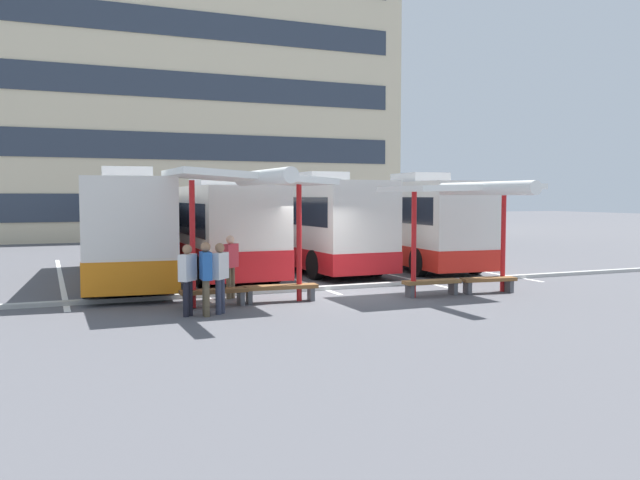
% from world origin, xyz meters
% --- Properties ---
extents(ground_plane, '(160.00, 160.00, 0.00)m').
position_xyz_m(ground_plane, '(0.00, 0.00, 0.00)').
color(ground_plane, '#515156').
extents(terminal_building, '(32.20, 15.73, 21.87)m').
position_xyz_m(terminal_building, '(0.02, 32.59, 9.57)').
color(terminal_building, beige).
rests_on(terminal_building, ground).
extents(coach_bus_0, '(3.47, 10.90, 3.67)m').
position_xyz_m(coach_bus_0, '(-5.19, 5.31, 1.69)').
color(coach_bus_0, silver).
rests_on(coach_bus_0, ground).
extents(coach_bus_1, '(2.75, 12.13, 3.48)m').
position_xyz_m(coach_bus_1, '(-2.07, 7.27, 1.59)').
color(coach_bus_1, silver).
rests_on(coach_bus_1, ground).
extents(coach_bus_2, '(2.80, 10.52, 3.67)m').
position_xyz_m(coach_bus_2, '(1.65, 6.74, 1.71)').
color(coach_bus_2, silver).
rests_on(coach_bus_2, ground).
extents(coach_bus_3, '(3.23, 10.36, 3.67)m').
position_xyz_m(coach_bus_3, '(5.66, 5.97, 1.71)').
color(coach_bus_3, silver).
rests_on(coach_bus_3, ground).
extents(lane_stripe_0, '(0.16, 14.00, 0.01)m').
position_xyz_m(lane_stripe_0, '(-7.25, 6.70, 0.00)').
color(lane_stripe_0, white).
rests_on(lane_stripe_0, ground).
extents(lane_stripe_1, '(0.16, 14.00, 0.01)m').
position_xyz_m(lane_stripe_1, '(-3.62, 6.70, 0.00)').
color(lane_stripe_1, white).
rests_on(lane_stripe_1, ground).
extents(lane_stripe_2, '(0.16, 14.00, 0.01)m').
position_xyz_m(lane_stripe_2, '(0.00, 6.70, 0.00)').
color(lane_stripe_2, white).
rests_on(lane_stripe_2, ground).
extents(lane_stripe_3, '(0.16, 14.00, 0.01)m').
position_xyz_m(lane_stripe_3, '(3.62, 6.70, 0.00)').
color(lane_stripe_3, white).
rests_on(lane_stripe_3, ground).
extents(lane_stripe_4, '(0.16, 14.00, 0.01)m').
position_xyz_m(lane_stripe_4, '(7.25, 6.70, 0.00)').
color(lane_stripe_4, white).
rests_on(lane_stripe_4, ground).
extents(waiting_shelter_0, '(3.84, 4.81, 3.47)m').
position_xyz_m(waiting_shelter_0, '(-2.89, -1.12, 3.18)').
color(waiting_shelter_0, red).
rests_on(waiting_shelter_0, ground).
extents(bench_0, '(1.72, 0.47, 0.45)m').
position_xyz_m(bench_0, '(-3.79, -0.90, 0.34)').
color(bench_0, brown).
rests_on(bench_0, ground).
extents(bench_1, '(2.01, 0.59, 0.45)m').
position_xyz_m(bench_1, '(-1.99, -0.83, 0.34)').
color(bench_1, brown).
rests_on(bench_1, ground).
extents(waiting_shelter_1, '(4.02, 4.37, 3.18)m').
position_xyz_m(waiting_shelter_1, '(3.17, -1.74, 2.94)').
color(waiting_shelter_1, red).
rests_on(waiting_shelter_1, ground).
extents(bench_2, '(1.70, 0.48, 0.45)m').
position_xyz_m(bench_2, '(2.27, -1.46, 0.34)').
color(bench_2, brown).
rests_on(bench_2, ground).
extents(bench_3, '(1.67, 0.63, 0.45)m').
position_xyz_m(bench_3, '(4.07, -1.63, 0.33)').
color(bench_3, brown).
rests_on(bench_3, ground).
extents(platform_kerb, '(44.00, 0.24, 0.12)m').
position_xyz_m(platform_kerb, '(0.00, 0.78, 0.06)').
color(platform_kerb, '#ADADA8').
rests_on(platform_kerb, ground).
extents(waiting_passenger_0, '(0.25, 0.51, 1.74)m').
position_xyz_m(waiting_passenger_0, '(-4.28, -2.12, 1.01)').
color(waiting_passenger_0, brown).
rests_on(waiting_passenger_0, ground).
extents(waiting_passenger_1, '(0.49, 0.51, 1.68)m').
position_xyz_m(waiting_passenger_1, '(-4.67, -1.97, 0.97)').
color(waiting_passenger_1, black).
rests_on(waiting_passenger_1, ground).
extents(waiting_passenger_2, '(0.52, 0.49, 1.73)m').
position_xyz_m(waiting_passenger_2, '(-3.06, 0.26, 1.01)').
color(waiting_passenger_2, brown).
rests_on(waiting_passenger_2, ground).
extents(waiting_passenger_3, '(0.49, 0.51, 1.69)m').
position_xyz_m(waiting_passenger_3, '(-3.90, -1.94, 0.98)').
color(waiting_passenger_3, '#33384C').
rests_on(waiting_passenger_3, ground).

